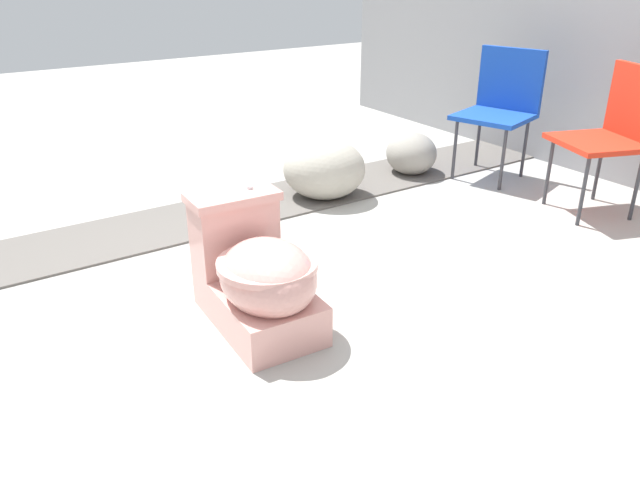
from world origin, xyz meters
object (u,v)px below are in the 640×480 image
(folding_chair_left, at_px, (502,100))
(folding_chair_middle, at_px, (617,125))
(boulder_far, at_px, (324,169))
(boulder_near, at_px, (411,153))
(toilet, at_px, (258,276))

(folding_chair_left, distance_m, folding_chair_middle, 0.82)
(folding_chair_left, height_order, boulder_far, folding_chair_left)
(boulder_far, bearing_deg, folding_chair_middle, 49.07)
(folding_chair_middle, bearing_deg, boulder_far, -21.03)
(folding_chair_left, height_order, boulder_near, folding_chair_left)
(folding_chair_middle, xyz_separation_m, boulder_far, (-1.09, -1.25, -0.33))
(toilet, distance_m, folding_chair_left, 2.43)
(toilet, relative_size, folding_chair_left, 0.78)
(boulder_near, bearing_deg, toilet, -57.71)
(folding_chair_middle, bearing_deg, folding_chair_left, -68.57)
(folding_chair_left, relative_size, boulder_far, 1.65)
(toilet, xyz_separation_m, folding_chair_middle, (0.01, 2.29, 0.29))
(boulder_near, relative_size, boulder_far, 0.73)
(boulder_far, bearing_deg, toilet, -43.99)
(boulder_near, bearing_deg, folding_chair_left, 54.81)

